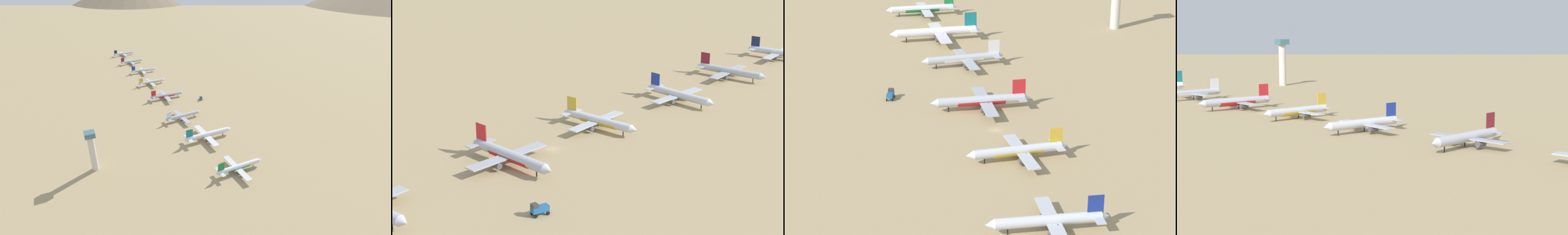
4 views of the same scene
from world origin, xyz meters
TOP-DOWN VIEW (x-y plane):
  - ground_plane at (0.00, 0.00)m, footprint 1977.33×1977.33m
  - parked_jet_2 at (-1.47, -73.52)m, footprint 38.07×30.98m
  - parked_jet_3 at (0.89, -20.56)m, footprint 39.21×31.76m
  - parked_jet_4 at (-2.07, 26.18)m, footprint 35.19×28.60m
  - parked_jet_5 at (0.58, 72.94)m, footprint 35.28×28.64m
  - parked_jet_6 at (-4.24, 118.63)m, footprint 35.48×28.88m
  - control_tower at (-89.00, -119.78)m, footprint 7.20×7.20m
  - desert_hill_1 at (-609.67, -789.39)m, footprint 431.18×431.18m

SIDE VIEW (x-z plane):
  - ground_plane at x=0.00m, z-range 0.00..0.00m
  - parked_jet_4 at x=-2.07m, z-range -1.70..8.45m
  - parked_jet_5 at x=0.58m, z-range -1.66..8.52m
  - parked_jet_6 at x=-4.24m, z-range -1.67..8.56m
  - parked_jet_2 at x=-1.47m, z-range -1.84..9.14m
  - parked_jet_3 at x=0.89m, z-range -1.90..9.44m
  - control_tower at x=-89.00m, z-range 1.74..32.97m
  - desert_hill_1 at x=-609.67m, z-range 0.00..102.42m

